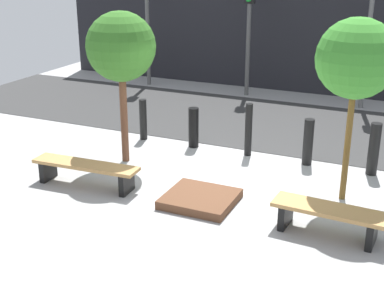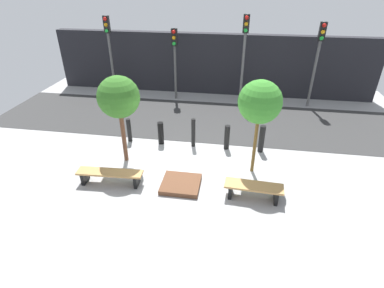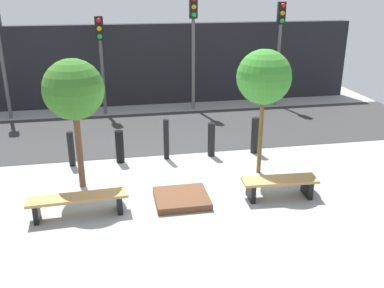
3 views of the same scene
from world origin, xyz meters
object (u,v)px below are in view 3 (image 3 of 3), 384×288
Objects in this scene: traffic_light_mid_west at (101,48)px; bench_right at (280,184)px; bollard_far_right at (255,135)px; bollard_center at (166,139)px; tree_behind_right_bench at (264,78)px; bollard_left at (120,147)px; bench_left at (78,201)px; traffic_light_mid_east at (193,33)px; bollard_far_left at (71,149)px; tree_behind_left_bench at (73,90)px; bollard_right at (211,140)px; traffic_light_east at (280,36)px; planter_bed at (182,198)px.

bench_right is at bearing -62.85° from traffic_light_mid_west.
bollard_center is at bearing 180.00° from bollard_far_right.
bollard_left is (-3.34, 1.30, -1.94)m from tree_behind_right_bench.
bench_left is 8.54m from traffic_light_mid_east.
bollard_far_left is at bearing -100.06° from traffic_light_mid_west.
bench_right is 1.92× the size of bollard_left.
bench_left is 1.21× the size of bench_right.
tree_behind_right_bench is at bearing 14.50° from bench_left.
tree_behind_left_bench is (-0.00, 1.35, 1.94)m from bench_left.
bollard_right is (3.34, 1.30, -1.79)m from tree_behind_left_bench.
traffic_light_east reaches higher than bollard_right.
tree_behind_left_bench reaches higher than bollard_center.
bollard_far_left is at bearing 134.92° from planter_bed.
traffic_light_mid_west is (-3.73, 5.93, -0.03)m from tree_behind_right_bench.
traffic_light_mid_east is (2.83, 4.64, 2.34)m from bollard_left.
bollard_center is at bearing -136.23° from traffic_light_east.
bollard_far_right is 5.23m from traffic_light_mid_east.
bollard_center is at bearing 180.00° from bollard_right.
bench_right is (4.24, -0.00, -0.00)m from bench_left.
bollard_center is (2.12, 1.30, -1.71)m from tree_behind_left_bench.
traffic_light_mid_west is (-2.83, 4.64, 1.88)m from bollard_right.
traffic_light_mid_east is (3.73, 7.28, 2.45)m from bench_left.
bollard_right is 0.92× the size of bollard_far_right.
bollard_center is (2.12, 2.64, 0.23)m from bench_left.
tree_behind_left_bench is at bearing -139.55° from traffic_light_east.
bench_left is 4.24m from bench_right.
planter_bed is 7.75m from traffic_light_mid_east.
bollard_center is at bearing 0.00° from bollard_far_left.
bollard_left is 0.25× the size of traffic_light_mid_west.
planter_bed is at bearing -45.08° from bollard_far_left.
bollard_left is at bearing -142.57° from traffic_light_east.
bollard_far_right is at bearing -48.86° from traffic_light_mid_west.
tree_behind_left_bench is 3.02m from bollard_center.
bench_right is 1.79× the size of bollard_right.
planter_bed is (-2.12, 0.20, -0.24)m from bench_right.
planter_bed is at bearing -124.36° from traffic_light_east.
traffic_light_mid_east is (-0.51, 7.28, 2.46)m from bench_right.
bollard_left is at bearing 180.00° from bollard_far_right.
planter_bed is 0.38× the size of tree_behind_right_bench.
bench_left is 2.16× the size of bollard_right.
bollard_left is 0.79× the size of bollard_center.
bollard_far_right is at bearing -79.94° from traffic_light_mid_east.
bollard_far_left is at bearing 103.73° from tree_behind_left_bench.
bench_left is at bearing -149.88° from bollard_far_right.
planter_bed is 2.75m from bollard_left.
bollard_far_right is at bearing 86.29° from bench_right.
bollard_right is at bearing 35.25° from bench_left.
tree_behind_right_bench is 3.27× the size of bollard_right.
tree_behind_left_bench is 0.73× the size of traffic_light_mid_east.
tree_behind_right_bench is 6.53m from traffic_light_east.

